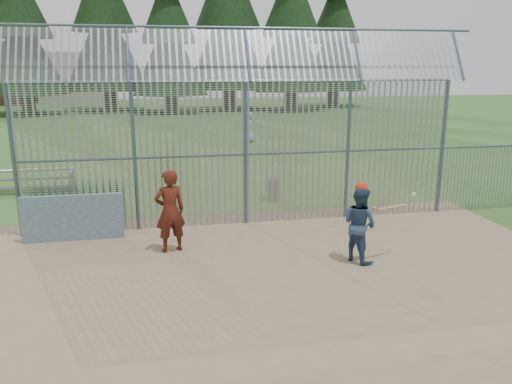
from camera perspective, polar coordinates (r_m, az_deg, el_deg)
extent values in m
plane|color=#2D511E|center=(11.13, 2.01, -9.01)|extent=(120.00, 120.00, 0.00)
cube|color=#756047|center=(10.68, 2.63, -10.00)|extent=(14.00, 10.00, 0.02)
cube|color=#38566B|center=(13.58, -20.21, -2.79)|extent=(2.50, 0.12, 1.20)
imported|color=navy|center=(11.61, 11.74, -3.62)|extent=(0.96, 1.05, 1.74)
imported|color=maroon|center=(12.08, -9.81, -2.14)|extent=(0.84, 0.66, 2.02)
imported|color=gray|center=(29.52, -0.82, 7.46)|extent=(0.89, 0.59, 1.80)
sphere|color=red|center=(11.38, 11.95, 0.46)|extent=(0.28, 0.28, 0.28)
cylinder|color=#AA7F4C|center=(11.65, 15.30, -1.70)|extent=(0.83, 0.32, 0.07)
sphere|color=#AA7F4C|center=(11.47, 13.37, -1.83)|extent=(0.09, 0.09, 0.09)
sphere|color=white|center=(12.03, 17.61, -0.24)|extent=(0.09, 0.09, 0.09)
cylinder|color=gray|center=(16.71, 1.91, 0.24)|extent=(0.52, 0.52, 0.70)
cylinder|color=#9EA0A5|center=(16.63, 1.92, 1.48)|extent=(0.56, 0.56, 0.05)
sphere|color=#9EA0A5|center=(16.61, 1.92, 1.65)|extent=(0.10, 0.10, 0.10)
cube|color=slate|center=(19.34, -24.49, 0.43)|extent=(3.00, 0.25, 0.05)
cube|color=slate|center=(19.62, -24.34, 1.38)|extent=(3.00, 0.25, 0.05)
cube|color=slate|center=(19.91, -24.19, 2.30)|extent=(3.00, 0.25, 0.05)
cube|color=slate|center=(19.37, -20.28, 1.31)|extent=(0.06, 0.90, 0.70)
cylinder|color=#47566B|center=(14.14, -25.94, 3.06)|extent=(0.10, 0.10, 4.00)
cylinder|color=#47566B|center=(13.68, -13.70, 3.77)|extent=(0.10, 0.10, 4.00)
cylinder|color=#47566B|center=(13.86, -1.20, 4.31)|extent=(0.10, 0.10, 4.00)
cylinder|color=#47566B|center=(14.67, 10.46, 4.63)|extent=(0.10, 0.10, 4.00)
cylinder|color=#47566B|center=(16.01, 20.53, 4.75)|extent=(0.10, 0.10, 4.00)
cylinder|color=#47566B|center=(13.66, -1.24, 12.60)|extent=(12.00, 0.07, 0.07)
cylinder|color=#47566B|center=(13.86, -1.20, 4.31)|extent=(12.00, 0.06, 0.06)
cube|color=gray|center=(13.86, -1.20, 4.31)|extent=(12.00, 0.02, 4.00)
cube|color=gray|center=(13.29, -0.97, 15.35)|extent=(12.00, 0.77, 1.31)
cylinder|color=#47566B|center=(16.19, 20.23, 1.26)|extent=(0.08, 0.08, 2.00)
cylinder|color=#332319|center=(51.37, -24.60, 9.80)|extent=(1.19, 1.19, 3.06)
cylinder|color=#332319|center=(53.22, -16.43, 10.80)|extent=(1.33, 1.33, 3.42)
cylinder|color=#332319|center=(49.06, -9.70, 10.61)|extent=(1.12, 1.12, 2.88)
cone|color=black|center=(49.25, -10.12, 20.12)|extent=(7.04, 7.04, 13.12)
cylinder|color=#332319|center=(52.53, -3.14, 11.41)|extent=(1.40, 1.40, 3.60)
cylinder|color=#332319|center=(51.78, 3.90, 11.16)|extent=(1.26, 1.26, 3.24)
cylinder|color=#332319|center=(57.39, 8.76, 11.24)|extent=(1.19, 1.19, 3.06)
cone|color=black|center=(57.61, 9.10, 19.88)|extent=(7.48, 7.48, 13.94)
cube|color=#B2A58C|center=(68.65, -19.68, 12.29)|extent=(8.00, 7.00, 6.00)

